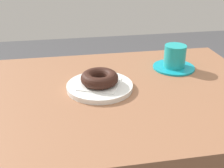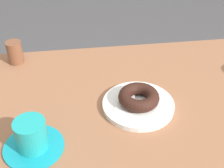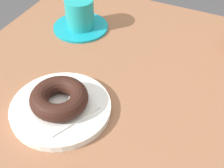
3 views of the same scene
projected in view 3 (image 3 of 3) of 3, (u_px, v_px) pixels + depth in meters
name	position (u px, v px, depth m)	size (l,w,h in m)	color
table	(73.00, 138.00, 0.71)	(1.05, 0.67, 0.74)	#8F5D40
plate_chocolate_ring	(60.00, 109.00, 0.65)	(0.21, 0.21, 0.02)	white
napkin_chocolate_ring	(60.00, 106.00, 0.65)	(0.12, 0.12, 0.00)	white
donut_chocolate_ring	(59.00, 99.00, 0.63)	(0.12, 0.12, 0.04)	black
coffee_cup	(80.00, 16.00, 0.86)	(0.15, 0.15, 0.09)	#1397AB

